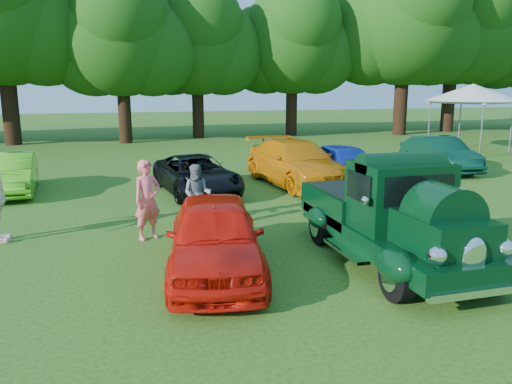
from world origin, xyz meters
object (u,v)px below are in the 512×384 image
object	(u,v)px
hero_pickup	(391,218)
back_car_orange	(296,163)
back_car_green	(440,154)
spectator_pink	(147,200)
back_car_black	(196,175)
back_car_lime	(12,174)
back_car_blue	(346,164)
canopy_tent	(473,93)
spectator_grey	(197,194)
red_convertible	(215,236)

from	to	relation	value
hero_pickup	back_car_orange	distance (m)	7.91
back_car_green	spectator_pink	bearing A→B (deg)	-147.37
back_car_black	back_car_green	distance (m)	10.32
spectator_pink	hero_pickup	bearing A→B (deg)	-60.03
back_car_lime	back_car_blue	distance (m)	11.12
back_car_blue	spectator_pink	size ratio (longest dim) A/B	2.27
back_car_green	back_car_orange	bearing A→B (deg)	-165.06
back_car_green	canopy_tent	size ratio (longest dim) A/B	0.70
back_car_green	spectator_grey	size ratio (longest dim) A/B	2.82
red_convertible	back_car_black	xyz separation A→B (m)	(0.80, 7.05, -0.10)
back_car_blue	canopy_tent	bearing A→B (deg)	29.61
back_car_orange	canopy_tent	world-z (taller)	canopy_tent
red_convertible	back_car_green	world-z (taller)	red_convertible
red_convertible	hero_pickup	bearing A→B (deg)	5.12
hero_pickup	back_car_blue	size ratio (longest dim) A/B	1.25
hero_pickup	spectator_pink	world-z (taller)	hero_pickup
back_car_orange	canopy_tent	size ratio (longest dim) A/B	0.88
hero_pickup	red_convertible	size ratio (longest dim) A/B	1.23
back_car_lime	back_car_black	size ratio (longest dim) A/B	0.88
back_car_lime	back_car_green	distance (m)	15.87
red_convertible	back_car_orange	xyz separation A→B (m)	(4.40, 7.57, 0.06)
red_convertible	back_car_black	bearing A→B (deg)	93.31
back_car_lime	back_car_blue	world-z (taller)	back_car_blue
back_car_lime	spectator_grey	bearing A→B (deg)	-49.15
back_car_lime	spectator_pink	xyz separation A→B (m)	(3.85, -6.14, 0.26)
hero_pickup	back_car_blue	xyz separation A→B (m)	(2.70, 7.59, -0.17)
back_car_green	spectator_grey	world-z (taller)	spectator_grey
canopy_tent	back_car_lime	bearing A→B (deg)	-167.66
back_car_blue	spectator_grey	world-z (taller)	spectator_grey
back_car_green	spectator_pink	size ratio (longest dim) A/B	2.34
red_convertible	back_car_black	world-z (taller)	red_convertible
back_car_black	spectator_pink	xyz separation A→B (m)	(-1.83, -4.54, 0.29)
back_car_green	spectator_grey	distance (m)	11.89
hero_pickup	spectator_grey	xyz separation A→B (m)	(-3.19, 3.82, -0.12)
canopy_tent	back_car_black	bearing A→B (deg)	-157.93
back_car_orange	back_car_black	bearing A→B (deg)	-177.93
hero_pickup	back_car_black	distance (m)	7.80
back_car_orange	back_car_lime	bearing A→B (deg)	167.23
red_convertible	canopy_tent	xyz separation A→B (m)	(15.99, 13.21, 2.33)
back_car_black	spectator_grey	distance (m)	3.55
back_car_black	spectator_grey	world-z (taller)	spectator_grey
back_car_orange	spectator_grey	distance (m)	5.78
back_car_black	back_car_blue	world-z (taller)	back_car_blue
back_car_green	back_car_lime	bearing A→B (deg)	-174.43
hero_pickup	back_car_lime	world-z (taller)	hero_pickup
spectator_pink	back_car_blue	bearing A→B (deg)	5.57
back_car_lime	back_car_blue	xyz separation A→B (m)	(11.04, -1.33, 0.06)
hero_pickup	red_convertible	xyz separation A→B (m)	(-3.45, 0.28, -0.16)
back_car_black	back_car_blue	xyz separation A→B (m)	(5.36, 0.26, 0.09)
back_car_blue	red_convertible	bearing A→B (deg)	-131.43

